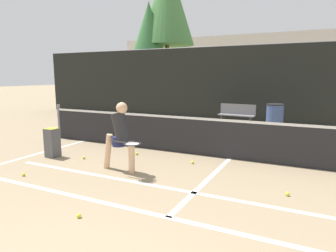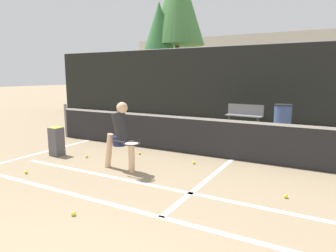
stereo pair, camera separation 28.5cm
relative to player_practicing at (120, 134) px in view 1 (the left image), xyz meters
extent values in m
cube|color=white|center=(1.80, -1.45, -0.79)|extent=(11.00, 0.10, 0.01)
cube|color=white|center=(1.80, -0.45, -0.79)|extent=(8.25, 0.10, 0.01)
cube|color=white|center=(1.80, 0.24, -0.79)|extent=(0.10, 3.37, 0.01)
cube|color=white|center=(-2.71, 0.24, -0.79)|extent=(0.10, 4.37, 0.01)
cylinder|color=slate|center=(-3.70, 1.92, -0.26)|extent=(0.09, 0.09, 1.07)
cube|color=#232326|center=(1.80, 1.92, -0.32)|extent=(11.00, 0.02, 0.95)
cube|color=white|center=(1.80, 1.92, 0.13)|extent=(11.00, 0.03, 0.06)
cube|color=black|center=(1.80, 7.97, 0.81)|extent=(24.00, 0.06, 3.20)
cylinder|color=slate|center=(1.80, 7.97, 2.43)|extent=(24.00, 0.04, 0.04)
cylinder|color=#DBAD84|center=(0.27, -0.01, -0.46)|extent=(0.13, 0.13, 0.65)
cylinder|color=#DBAD84|center=(-0.35, 0.03, -0.42)|extent=(0.25, 0.14, 0.76)
cylinder|color=#1E234C|center=(-0.05, 0.01, -0.17)|extent=(0.27, 0.27, 0.20)
cylinder|color=#262628|center=(0.01, 0.01, 0.13)|extent=(0.43, 0.29, 0.65)
sphere|color=#DBAD84|center=(0.05, 0.00, 0.53)|extent=(0.23, 0.23, 0.23)
cylinder|color=#262628|center=(0.13, -0.22, -0.12)|extent=(0.30, 0.05, 0.03)
torus|color=#262628|center=(0.44, -0.24, -0.12)|extent=(0.36, 0.36, 0.02)
cylinder|color=beige|center=(0.44, -0.24, -0.12)|extent=(0.27, 0.27, 0.01)
sphere|color=#D1E033|center=(3.24, 0.12, -0.76)|extent=(0.07, 0.07, 0.07)
sphere|color=#D1E033|center=(-1.55, -1.13, -0.76)|extent=(0.07, 0.07, 0.07)
sphere|color=#D1E033|center=(-0.39, 1.23, -0.76)|extent=(0.07, 0.07, 0.07)
sphere|color=#D1E033|center=(-1.33, 0.35, -0.76)|extent=(0.07, 0.07, 0.07)
sphere|color=#D1E033|center=(0.68, -2.00, -0.76)|extent=(0.07, 0.07, 0.07)
sphere|color=#D1E033|center=(1.15, 1.13, -0.76)|extent=(0.07, 0.07, 0.07)
cube|color=#4C4C51|center=(-2.14, 0.17, -0.44)|extent=(0.28, 0.28, 0.70)
cube|color=#D1E033|center=(-2.14, 0.17, -0.11)|extent=(0.25, 0.25, 0.06)
cube|color=slate|center=(0.81, 6.60, -0.35)|extent=(1.42, 0.45, 0.04)
cube|color=slate|center=(0.82, 6.78, -0.14)|extent=(1.40, 0.13, 0.42)
cube|color=#333338|center=(0.25, 6.64, -0.57)|extent=(0.06, 0.32, 0.44)
cube|color=#333338|center=(1.37, 6.57, -0.57)|extent=(0.06, 0.32, 0.44)
cylinder|color=#384C7F|center=(2.27, 6.32, -0.33)|extent=(0.59, 0.59, 0.93)
cylinder|color=black|center=(2.27, 6.32, 0.16)|extent=(0.62, 0.62, 0.04)
cube|color=black|center=(0.85, 10.02, -0.36)|extent=(1.65, 4.11, 0.86)
cube|color=#1E2328|center=(0.85, 9.81, 0.36)|extent=(1.38, 2.46, 0.58)
cylinder|color=black|center=(1.59, 11.33, -0.49)|extent=(0.18, 0.60, 0.60)
cylinder|color=black|center=(1.59, 8.71, -0.49)|extent=(0.18, 0.60, 0.60)
cylinder|color=brown|center=(-5.51, 13.27, 1.18)|extent=(0.28, 0.28, 3.95)
cone|color=#477F42|center=(-5.51, 13.27, 5.92)|extent=(3.55, 3.55, 5.52)
cylinder|color=brown|center=(-6.24, 12.16, 0.58)|extent=(0.28, 0.28, 2.74)
cone|color=#38753D|center=(-6.24, 12.16, 3.87)|extent=(2.47, 2.47, 3.84)
cube|color=beige|center=(1.80, 25.79, 2.14)|extent=(36.00, 2.40, 5.86)
camera|label=1|loc=(3.53, -4.96, 1.17)|focal=32.00mm
camera|label=2|loc=(3.78, -4.83, 1.17)|focal=32.00mm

